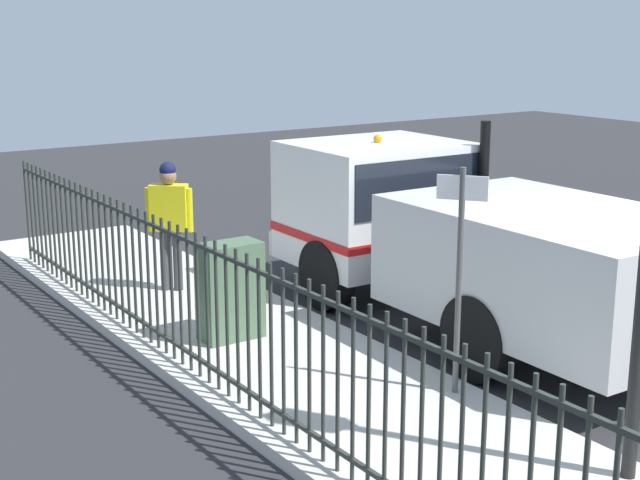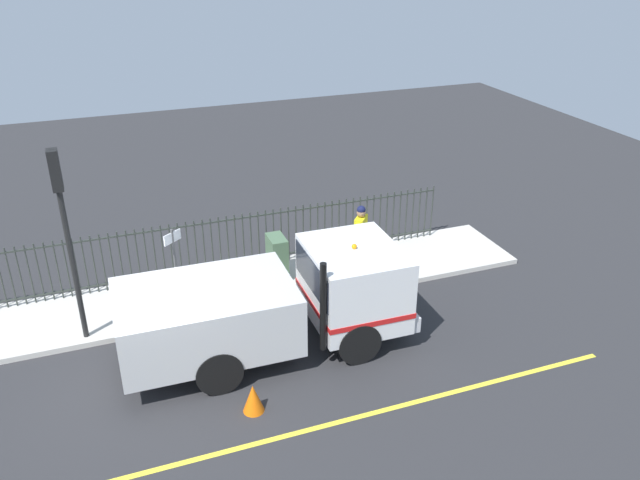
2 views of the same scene
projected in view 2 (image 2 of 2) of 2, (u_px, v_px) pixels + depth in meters
The scene contains 10 objects.
ground_plane at pixel (160, 382), 13.22m from camera, with size 44.12×44.12×0.00m, color #2B2B2D.
sidewalk_slab at pixel (142, 307), 15.72m from camera, with size 2.47×20.05×0.13m, color beige.
lane_marking at pixel (179, 464), 11.19m from camera, with size 0.12×18.05×0.01m, color yellow.
work_truck at pixel (284, 299), 13.82m from camera, with size 2.46×6.30×2.50m.
worker_standing at pixel (361, 231), 16.89m from camera, with size 0.54×0.50×1.81m.
iron_fence at pixel (134, 258), 16.18m from camera, with size 0.04×17.08×1.58m.
traffic_light_near at pixel (63, 210), 13.12m from camera, with size 0.30×0.21×4.37m.
utility_cabinet at pixel (277, 257), 16.65m from camera, with size 0.73×0.41×1.16m, color #4C6B4C.
traffic_cone at pixel (253, 398), 12.31m from camera, with size 0.41×0.41×0.59m, color orange.
street_sign at pixel (175, 264), 14.50m from camera, with size 0.32×0.42×2.31m.
Camera 2 is at (-11.09, 0.63, 8.41)m, focal length 36.13 mm.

